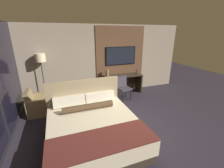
{
  "coord_description": "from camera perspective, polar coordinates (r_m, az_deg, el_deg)",
  "views": [
    {
      "loc": [
        -1.71,
        -3.24,
        2.49
      ],
      "look_at": [
        -0.12,
        1.03,
        0.92
      ],
      "focal_mm": 24.0,
      "sensor_mm": 36.0,
      "label": 1
    }
  ],
  "objects": [
    {
      "name": "armchair_by_window",
      "position": [
        5.43,
        -25.8,
        -7.11
      ],
      "size": [
        0.79,
        0.8,
        0.8
      ],
      "rotation": [
        0.0,
        0.0,
        1.56
      ],
      "color": "olive",
      "rests_on": "ground_plane"
    },
    {
      "name": "floor_lamp",
      "position": [
        5.68,
        -25.51,
        7.6
      ],
      "size": [
        0.34,
        0.34,
        1.83
      ],
      "color": "#282623",
      "rests_on": "ground_plane"
    },
    {
      "name": "vase_short",
      "position": [
        6.06,
        -1.84,
        4.2
      ],
      "size": [
        0.13,
        0.13,
        0.28
      ],
      "color": "#846647",
      "rests_on": "desk"
    },
    {
      "name": "wall_back_tv_panel",
      "position": [
        6.2,
        -3.23,
        8.88
      ],
      "size": [
        7.2,
        0.09,
        2.8
      ],
      "color": "gray",
      "rests_on": "ground_plane"
    },
    {
      "name": "tv",
      "position": [
        6.36,
        3.36,
        10.7
      ],
      "size": [
        1.33,
        0.04,
        0.75
      ],
      "color": "black"
    },
    {
      "name": "vase_tall",
      "position": [
        6.5,
        9.39,
        4.95
      ],
      "size": [
        0.09,
        0.09,
        0.27
      ],
      "color": "#333338",
      "rests_on": "desk"
    },
    {
      "name": "desk",
      "position": [
        6.39,
        4.03,
        1.13
      ],
      "size": [
        1.61,
        0.57,
        0.8
      ],
      "color": "#2D2319",
      "rests_on": "ground_plane"
    },
    {
      "name": "desk_chair",
      "position": [
        5.8,
        4.24,
        -0.7
      ],
      "size": [
        0.54,
        0.54,
        0.9
      ],
      "rotation": [
        0.0,
        0.0,
        0.18
      ],
      "color": "#38333D",
      "rests_on": "ground_plane"
    },
    {
      "name": "ground_plane",
      "position": [
        4.43,
        6.29,
        -15.33
      ],
      "size": [
        16.0,
        16.0,
        0.0
      ],
      "primitive_type": "plane",
      "color": "#28232D"
    },
    {
      "name": "bed",
      "position": [
        3.77,
        -7.24,
        -16.0
      ],
      "size": [
        2.07,
        2.25,
        1.24
      ],
      "color": "#33281E",
      "rests_on": "ground_plane"
    }
  ]
}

